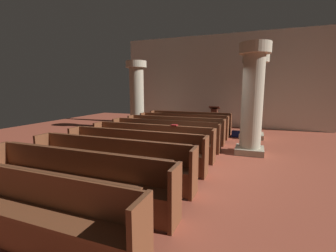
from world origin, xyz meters
The scene contains 17 objects.
ground_plane centered at (0.00, 0.00, 0.00)m, with size 19.20×19.20×0.00m, color #9E4733.
back_wall centered at (0.00, 6.08, 2.25)m, with size 10.00×0.16×4.50m, color beige.
pew_row_0 centered at (-1.02, 4.04, 0.48)m, with size 3.61×0.47×0.88m.
pew_row_1 centered at (-1.02, 3.04, 0.48)m, with size 3.61×0.46×0.88m.
pew_row_2 centered at (-1.02, 2.04, 0.48)m, with size 3.61×0.46×0.88m.
pew_row_3 centered at (-1.02, 1.04, 0.48)m, with size 3.61×0.47×0.88m.
pew_row_4 centered at (-1.02, 0.04, 0.48)m, with size 3.61×0.46×0.88m.
pew_row_5 centered at (-1.02, -0.97, 0.48)m, with size 3.61×0.46×0.88m.
pew_row_6 centered at (-1.02, -1.97, 0.48)m, with size 3.61×0.47×0.88m.
pew_row_7 centered at (-1.02, -2.97, 0.48)m, with size 3.61×0.46×0.88m.
pew_row_8 centered at (-1.02, -3.97, 0.48)m, with size 3.61×0.46×0.88m.
pillar_aisle_side centered at (1.60, 3.69, 1.65)m, with size 0.96×0.96×3.16m.
pillar_far_side centered at (-3.60, 4.00, 1.65)m, with size 0.96×0.96×3.16m.
pillar_aisle_rear centered at (1.60, 1.32, 1.65)m, with size 0.86×0.86×3.16m.
lectern centered at (-0.14, 5.28, 0.45)m, with size 0.48×0.45×1.08m.
hymn_book centered at (-0.39, 0.23, 0.90)m, with size 0.16×0.18×0.03m, color maroon.
kneeler_box_navy centered at (1.03, 3.65, 0.11)m, with size 0.33×0.30×0.23m, color navy.
Camera 1 is at (1.72, -5.80, 1.91)m, focal length 24.79 mm.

